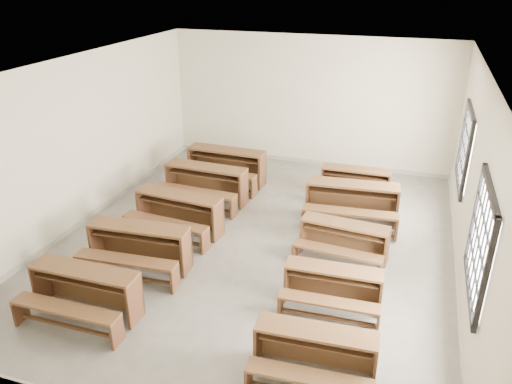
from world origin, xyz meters
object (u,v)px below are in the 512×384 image
(desk_set_1, at_px, (139,244))
(desk_set_4, at_px, (226,164))
(desk_set_0, at_px, (84,289))
(desk_set_2, at_px, (178,210))
(desk_set_6, at_px, (333,285))
(desk_set_8, at_px, (352,200))
(desk_set_3, at_px, (205,182))
(desk_set_5, at_px, (315,351))
(desk_set_7, at_px, (344,239))
(desk_set_9, at_px, (355,181))

(desk_set_1, xyz_separation_m, desk_set_4, (0.07, 3.81, 0.03))
(desk_set_0, xyz_separation_m, desk_set_2, (0.18, 2.67, 0.02))
(desk_set_6, bearing_deg, desk_set_8, 90.53)
(desk_set_1, xyz_separation_m, desk_set_3, (0.02, 2.73, 0.02))
(desk_set_8, bearing_deg, desk_set_4, 156.52)
(desk_set_5, xyz_separation_m, desk_set_6, (-0.04, 1.45, -0.02))
(desk_set_2, height_order, desk_set_4, desk_set_4)
(desk_set_5, xyz_separation_m, desk_set_7, (-0.10, 2.83, 0.00))
(desk_set_3, relative_size, desk_set_9, 1.22)
(desk_set_9, bearing_deg, desk_set_0, -121.62)
(desk_set_4, xyz_separation_m, desk_set_8, (3.06, -1.04, -0.01))
(desk_set_1, distance_m, desk_set_3, 2.73)
(desk_set_2, relative_size, desk_set_8, 0.95)
(desk_set_3, xyz_separation_m, desk_set_7, (3.18, -1.40, -0.07))
(desk_set_2, relative_size, desk_set_3, 0.98)
(desk_set_4, relative_size, desk_set_6, 1.26)
(desk_set_0, xyz_separation_m, desk_set_5, (3.41, -0.18, -0.03))
(desk_set_6, bearing_deg, desk_set_0, -161.51)
(desk_set_3, height_order, desk_set_9, desk_set_3)
(desk_set_6, bearing_deg, desk_set_2, 154.26)
(desk_set_5, distance_m, desk_set_7, 2.84)
(desk_set_2, relative_size, desk_set_5, 1.15)
(desk_set_1, xyz_separation_m, desk_set_9, (3.04, 3.92, -0.06))
(desk_set_3, xyz_separation_m, desk_set_8, (3.10, 0.03, 0.01))
(desk_set_8, distance_m, desk_set_9, 1.17)
(desk_set_7, xyz_separation_m, desk_set_9, (-0.16, 2.59, -0.01))
(desk_set_1, height_order, desk_set_2, desk_set_1)
(desk_set_5, bearing_deg, desk_set_0, 173.96)
(desk_set_2, height_order, desk_set_7, desk_set_2)
(desk_set_4, bearing_deg, desk_set_0, -89.97)
(desk_set_4, distance_m, desk_set_6, 5.01)
(desk_set_5, bearing_deg, desk_set_7, 88.97)
(desk_set_3, height_order, desk_set_7, desk_set_3)
(desk_set_6, distance_m, desk_set_9, 3.98)
(desk_set_0, relative_size, desk_set_8, 0.87)
(desk_set_4, height_order, desk_set_7, desk_set_4)
(desk_set_4, height_order, desk_set_6, desk_set_4)
(desk_set_1, distance_m, desk_set_5, 3.63)
(desk_set_2, height_order, desk_set_9, desk_set_2)
(desk_set_7, bearing_deg, desk_set_3, 161.43)
(desk_set_0, xyz_separation_m, desk_set_8, (3.23, 4.09, 0.04))
(desk_set_4, height_order, desk_set_8, desk_set_4)
(desk_set_7, bearing_deg, desk_set_2, -174.89)
(desk_set_9, bearing_deg, desk_set_7, -87.20)
(desk_set_2, distance_m, desk_set_6, 3.48)
(desk_set_3, bearing_deg, desk_set_8, 3.00)
(desk_set_0, height_order, desk_set_4, desk_set_4)
(desk_set_8, bearing_deg, desk_set_9, 89.47)
(desk_set_3, height_order, desk_set_6, desk_set_3)
(desk_set_6, height_order, desk_set_9, desk_set_9)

